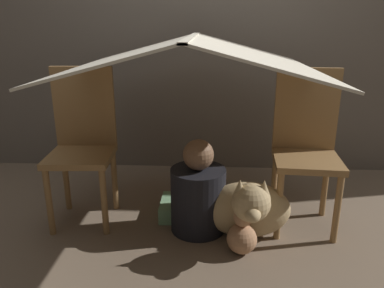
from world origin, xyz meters
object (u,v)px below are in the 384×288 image
chair_left (83,140)px  person_front (198,194)px  dog (248,208)px  chair_right (306,144)px

chair_left → person_front: size_ratio=1.67×
person_front → dog: person_front is taller
chair_left → chair_right: 1.31m
person_front → dog: (0.27, -0.10, -0.03)m
chair_left → dog: chair_left is taller
chair_right → person_front: (-0.62, -0.14, -0.27)m
dog → chair_left: bearing=166.1°
chair_right → dog: size_ratio=1.89×
chair_left → chair_right: same height
chair_left → person_front: bearing=-14.6°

